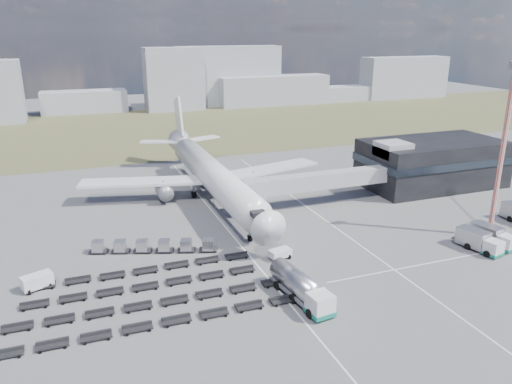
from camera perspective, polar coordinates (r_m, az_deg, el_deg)
name	(u,v)px	position (r m, az deg, el deg)	size (l,w,h in m)	color
ground	(271,264)	(74.40, 1.69, -8.23)	(420.00, 420.00, 0.00)	#565659
grass_strip	(150,130)	(176.61, -12.00, 6.98)	(420.00, 90.00, 0.01)	#48482B
lane_markings	(320,246)	(80.66, 7.35, -6.19)	(47.12, 110.00, 0.01)	silver
terminal	(431,162)	(115.99, 19.41, 3.25)	(30.40, 16.40, 11.00)	black
jet_bridge	(308,182)	(96.03, 5.91, 1.11)	(30.30, 3.80, 7.05)	#939399
airliner	(211,173)	(101.25, -5.22, 2.17)	(51.59, 64.53, 17.62)	silver
skyline	(152,89)	(216.66, -11.78, 11.49)	(315.41, 26.93, 25.83)	#9498A1
fuel_tanker	(301,287)	(64.67, 5.16, -10.79)	(4.25, 11.64, 3.68)	silver
pushback_tug	(280,254)	(75.82, 2.76, -7.09)	(3.29, 1.85, 1.48)	silver
utility_van	(37,282)	(73.30, -23.72, -9.39)	(3.91, 1.77, 2.12)	silver
catering_truck	(212,180)	(110.16, -5.04, 1.41)	(4.05, 6.59, 2.82)	silver
service_trucks_near	(486,239)	(86.89, 24.80, -4.86)	(7.35, 8.26, 2.89)	silver
uld_row	(153,246)	(79.24, -11.66, -6.05)	(19.18, 7.84, 1.79)	black
baggage_dollies	(148,295)	(67.03, -12.20, -11.44)	(36.54, 16.39, 0.82)	black
floodlight_mast	(502,153)	(88.51, 26.31, 4.03)	(2.72, 2.20, 28.52)	#B42E1C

